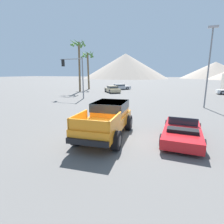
% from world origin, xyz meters
% --- Properties ---
extents(ground_plane, '(320.00, 320.00, 0.00)m').
position_xyz_m(ground_plane, '(0.00, 0.00, 0.00)').
color(ground_plane, '#5B5956').
extents(orange_pickup_truck, '(2.64, 5.29, 1.80)m').
position_xyz_m(orange_pickup_truck, '(-0.40, 0.09, 1.03)').
color(orange_pickup_truck, orange).
rests_on(orange_pickup_truck, ground_plane).
extents(red_convertible_car, '(2.03, 4.40, 1.06)m').
position_xyz_m(red_convertible_car, '(3.56, 0.74, 0.41)').
color(red_convertible_car, red).
rests_on(red_convertible_car, ground_plane).
extents(parked_car_tan, '(3.94, 4.26, 1.19)m').
position_xyz_m(parked_car_tan, '(-7.89, 21.01, 0.60)').
color(parked_car_tan, tan).
rests_on(parked_car_tan, ground_plane).
extents(parked_car_silver, '(4.61, 4.32, 1.13)m').
position_xyz_m(parked_car_silver, '(-8.50, 27.08, 0.58)').
color(parked_car_silver, '#B7BABF').
rests_on(parked_car_silver, ground_plane).
extents(traffic_light_main, '(3.53, 0.38, 5.54)m').
position_xyz_m(traffic_light_main, '(-10.28, 12.38, 3.86)').
color(traffic_light_main, slate).
rests_on(traffic_light_main, ground_plane).
extents(street_lamp_post, '(0.90, 0.24, 7.71)m').
position_xyz_m(street_lamp_post, '(5.82, 10.85, 4.63)').
color(street_lamp_post, slate).
rests_on(street_lamp_post, ground_plane).
extents(palm_tree_tall, '(2.84, 2.96, 9.39)m').
position_xyz_m(palm_tree_tall, '(-14.25, 20.43, 6.98)').
color(palm_tree_tall, brown).
rests_on(palm_tree_tall, ground_plane).
extents(palm_tree_short, '(2.89, 2.88, 8.09)m').
position_xyz_m(palm_tree_short, '(-15.19, 25.54, 6.06)').
color(palm_tree_short, brown).
rests_on(palm_tree_short, ground_plane).
extents(distant_mountain_range, '(121.58, 68.10, 16.21)m').
position_xyz_m(distant_mountain_range, '(-3.25, 111.92, 6.83)').
color(distant_mountain_range, gray).
rests_on(distant_mountain_range, ground_plane).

